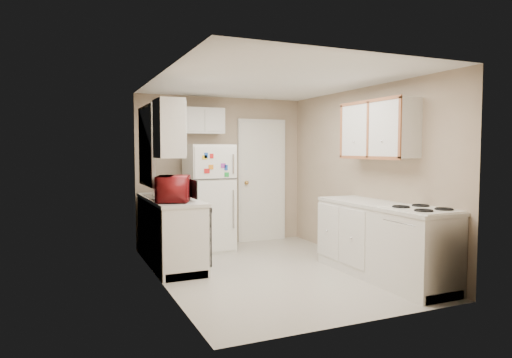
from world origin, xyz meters
name	(u,v)px	position (x,y,z in m)	size (l,w,h in m)	color
floor	(272,271)	(0.00, 0.00, 0.00)	(3.80, 3.80, 0.00)	beige
ceiling	(272,81)	(0.00, 0.00, 2.40)	(3.80, 3.80, 0.00)	white
wall_left	(161,180)	(-1.40, 0.00, 1.20)	(3.80, 3.80, 0.00)	tan
wall_right	(363,175)	(1.40, 0.00, 1.20)	(3.80, 3.80, 0.00)	tan
wall_back	(222,171)	(0.00, 1.90, 1.20)	(2.80, 2.80, 0.00)	tan
wall_front	(365,190)	(0.00, -1.90, 1.20)	(2.80, 2.80, 0.00)	tan
left_counter	(170,231)	(-1.10, 0.90, 0.45)	(0.60, 1.80, 0.90)	silver
dishwasher	(203,234)	(-0.81, 0.30, 0.49)	(0.03, 0.58, 0.72)	black
sink	(167,200)	(-1.10, 1.05, 0.86)	(0.54, 0.74, 0.16)	gray
microwave	(174,190)	(-1.15, 0.45, 1.05)	(0.32, 0.58, 0.39)	maroon
soap_bottle	(156,187)	(-1.15, 1.56, 1.00)	(0.08, 0.08, 0.18)	silver
window_blinds	(147,146)	(-1.36, 1.05, 1.60)	(0.10, 0.98, 1.08)	silver
upper_cabinet_left	(169,129)	(-1.25, 0.22, 1.80)	(0.30, 0.45, 0.70)	silver
refrigerator	(209,198)	(-0.36, 1.49, 0.81)	(0.67, 0.65, 1.63)	white
cabinet_over_fridge	(201,121)	(-0.40, 1.75, 2.00)	(0.70, 0.30, 0.40)	silver
interior_door	(262,181)	(0.70, 1.86, 1.02)	(0.86, 0.06, 2.08)	white
right_counter	(382,241)	(1.10, -0.80, 0.45)	(0.60, 2.00, 0.90)	silver
stove	(421,251)	(1.13, -1.41, 0.45)	(0.60, 0.74, 0.90)	white
upper_cabinet_right	(378,130)	(1.25, -0.50, 1.80)	(0.30, 1.20, 0.70)	silver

